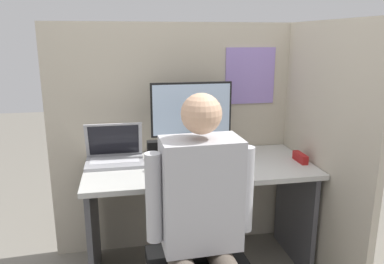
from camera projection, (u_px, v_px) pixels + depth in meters
The scene contains 11 objects.
cubicle_panel_back at pixel (190, 138), 2.61m from camera, with size 1.88×0.05×1.57m.
cubicle_panel_right at pixel (313, 150), 2.35m from camera, with size 0.04×1.27×1.57m.
desk at pixel (199, 191), 2.34m from camera, with size 1.38×0.64×0.72m.
paper_box at pixel (191, 150), 2.43m from camera, with size 0.35×0.22×0.09m.
monitor at pixel (191, 113), 2.37m from camera, with size 0.52×0.21×0.40m.
laptop at pixel (115, 155), 2.32m from camera, with size 0.35×0.24×0.25m.
mouse at pixel (150, 168), 2.18m from camera, with size 0.06×0.04×0.04m.
stapler at pixel (300, 158), 2.34m from camera, with size 0.04×0.14×0.05m.
carrot_toy at pixel (235, 173), 2.08m from camera, with size 0.05×0.14×0.05m.
office_chair at pixel (197, 245), 1.79m from camera, with size 0.52×0.56×1.00m.
person at pixel (203, 220), 1.59m from camera, with size 0.48×0.44×1.26m.
Camera 1 is at (-0.45, -1.81, 1.48)m, focal length 35.00 mm.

